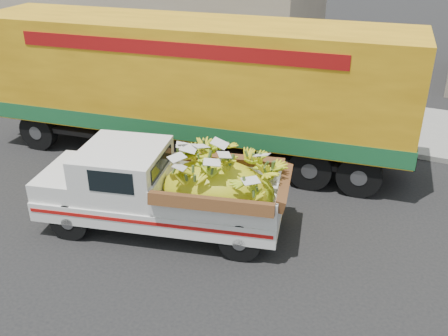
% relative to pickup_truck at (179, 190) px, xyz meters
% --- Properties ---
extents(ground, '(100.00, 100.00, 0.00)m').
position_rel_pickup_truck_xyz_m(ground, '(-2.10, -0.19, -0.99)').
color(ground, black).
rests_on(ground, ground).
extents(curb, '(60.00, 0.25, 0.15)m').
position_rel_pickup_truck_xyz_m(curb, '(-2.10, 6.02, -0.91)').
color(curb, gray).
rests_on(curb, ground).
extents(sidewalk, '(60.00, 4.00, 0.14)m').
position_rel_pickup_truck_xyz_m(sidewalk, '(-2.10, 8.12, -0.92)').
color(sidewalk, gray).
rests_on(sidewalk, ground).
extents(pickup_truck, '(5.53, 3.00, 1.84)m').
position_rel_pickup_truck_xyz_m(pickup_truck, '(0.00, 0.00, 0.00)').
color(pickup_truck, black).
rests_on(pickup_truck, ground).
extents(semi_trailer, '(12.04, 3.83, 3.80)m').
position_rel_pickup_truck_xyz_m(semi_trailer, '(-1.47, 3.57, 1.13)').
color(semi_trailer, black).
rests_on(semi_trailer, ground).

